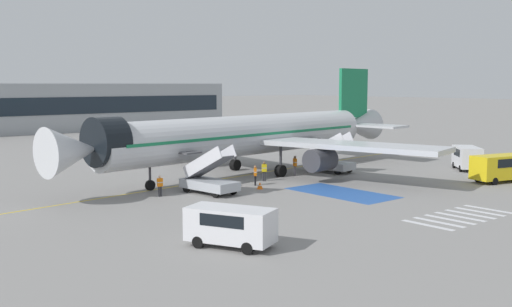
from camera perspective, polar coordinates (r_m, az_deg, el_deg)
name	(u,v)px	position (r m, az deg, el deg)	size (l,w,h in m)	color
ground_plane	(231,177)	(54.96, -2.41, -2.29)	(600.00, 600.00, 0.00)	gray
apron_leadline_yellow	(246,175)	(56.25, -1.00, -2.08)	(0.20, 75.59, 0.01)	gold
apron_stand_patch_blue	(342,193)	(47.68, 8.16, -3.73)	(4.30, 8.85, 0.01)	#2856A8
apron_walkway_bar_0	(428,225)	(38.01, 16.03, -6.57)	(0.44, 3.60, 0.01)	silver
apron_walkway_bar_1	(439,222)	(38.99, 17.02, -6.28)	(0.44, 3.60, 0.01)	silver
apron_walkway_bar_2	(450,219)	(39.99, 17.96, -5.99)	(0.44, 3.60, 0.01)	silver
apron_walkway_bar_3	(460,217)	(40.99, 18.86, -5.72)	(0.44, 3.60, 0.01)	silver
apron_walkway_bar_4	(470,214)	(42.01, 19.71, -5.46)	(0.44, 3.60, 0.01)	silver
apron_walkway_bar_5	(480,212)	(43.03, 20.51, -5.21)	(0.44, 3.60, 0.01)	silver
apron_walkway_bar_6	(489,209)	(44.06, 21.28, -4.97)	(0.44, 3.60, 0.01)	silver
airliner	(250,135)	(56.29, -0.53, 1.75)	(41.46, 35.78, 10.26)	silver
boarding_stairs_forward	(209,181)	(46.98, -4.50, -2.62)	(2.75, 5.42, 3.94)	#ADB2BA
boarding_stairs_aft	(329,162)	(58.69, 6.95, -0.79)	(2.75, 5.42, 4.01)	#ADB2BA
fuel_tanker	(176,137)	(77.08, -7.64, 1.56)	(9.61, 3.59, 3.54)	#38383D
service_van_0	(230,224)	(31.56, -2.45, -6.68)	(3.79, 5.03, 2.09)	silver
service_van_1	(467,156)	(63.07, 19.46, -0.25)	(4.42, 4.43, 2.33)	silver
service_van_2	(501,166)	(56.37, 22.28, -1.12)	(5.74, 3.37, 2.37)	yellow
ground_crew_0	(160,185)	(46.06, -9.14, -2.94)	(0.47, 0.31, 1.63)	#2D2D33
ground_crew_1	(255,174)	(50.51, -0.08, -1.96)	(0.44, 0.48, 1.70)	black
ground_crew_2	(264,170)	(52.71, 0.79, -1.57)	(0.49, 0.41, 1.74)	#2D2D33
ground_crew_3	(295,164)	(55.91, 3.73, -1.02)	(0.34, 0.48, 1.88)	#2D2D33
traffic_cone_0	(260,185)	(48.88, 0.37, -3.07)	(0.52, 0.52, 0.57)	orange
terminal_building	(31,108)	(114.10, -20.64, 4.09)	(76.10, 12.10, 8.62)	#9EA3A8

